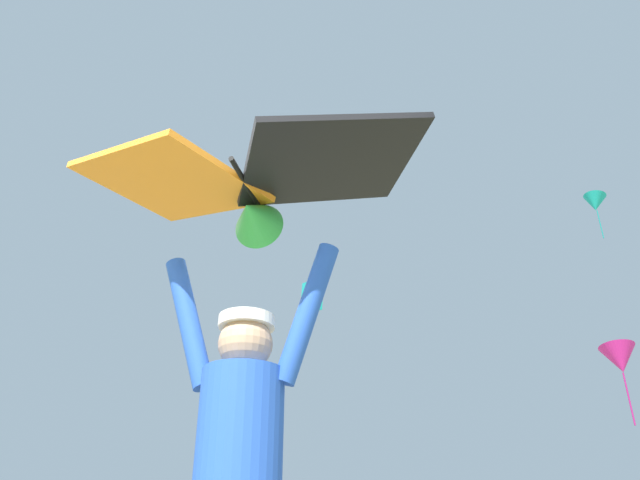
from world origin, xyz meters
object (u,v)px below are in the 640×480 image
Objects in this scene: distant_kite_teal_low_left at (595,203)px; distant_kite_teal_far_center at (312,296)px; distant_kite_magenta_high_left at (620,359)px; held_stunt_kite at (250,184)px.

distant_kite_teal_far_center is at bearing -170.67° from distant_kite_teal_low_left.
distant_kite_teal_far_center reaches higher than distant_kite_magenta_high_left.
distant_kite_teal_far_center is 0.48× the size of distant_kite_magenta_high_left.
distant_kite_teal_low_left is at bearing 67.32° from distant_kite_magenta_high_left.
distant_kite_magenta_high_left is at bearing 68.95° from held_stunt_kite.
held_stunt_kite is 0.67× the size of distant_kite_teal_low_left.
distant_kite_teal_low_left is (14.37, 2.36, 5.29)m from distant_kite_teal_far_center.
held_stunt_kite is 23.78m from distant_kite_magenta_high_left.
held_stunt_kite is 27.02m from distant_kite_teal_far_center.
distant_kite_teal_far_center is 13.29m from distant_kite_magenta_high_left.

